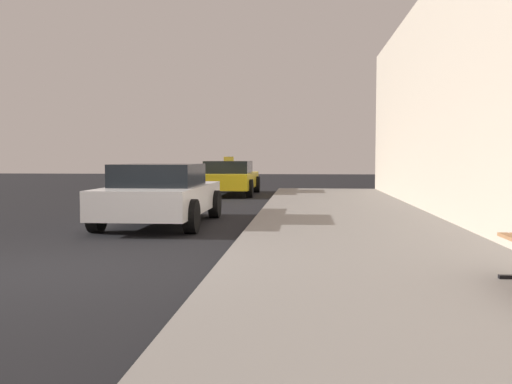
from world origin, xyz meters
TOP-DOWN VIEW (x-y plane):
  - ground_plane at (0.00, 0.00)m, footprint 80.00×80.00m
  - sidewalk at (4.00, 0.00)m, footprint 4.00×32.00m
  - car_white at (0.06, 4.76)m, footprint 2.02×4.21m
  - car_yellow at (0.23, 14.16)m, footprint 2.02×4.58m

SIDE VIEW (x-z plane):
  - ground_plane at x=0.00m, z-range 0.00..0.00m
  - sidewalk at x=4.00m, z-range 0.00..0.15m
  - car_white at x=0.06m, z-range 0.01..1.28m
  - car_yellow at x=0.23m, z-range -0.07..1.36m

